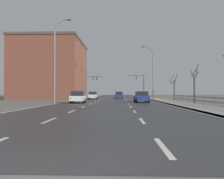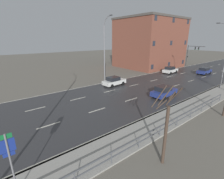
# 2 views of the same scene
# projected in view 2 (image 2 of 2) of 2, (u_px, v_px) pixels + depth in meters

# --- Properties ---
(ground_plane) EXTENTS (160.00, 160.00, 0.12)m
(ground_plane) POSITION_uv_depth(u_px,v_px,m) (199.00, 74.00, 37.69)
(ground_plane) COLOR #666056
(road_asphalt_strip) EXTENTS (14.00, 120.00, 0.03)m
(road_asphalt_strip) POSITION_uv_depth(u_px,v_px,m) (219.00, 68.00, 44.76)
(road_asphalt_strip) COLOR #303033
(road_asphalt_strip) RESTS_ON ground
(guardrail) EXTENTS (0.07, 25.41, 1.00)m
(guardrail) POSITION_uv_depth(u_px,v_px,m) (160.00, 129.00, 13.20)
(guardrail) COLOR #515459
(guardrail) RESTS_ON ground
(street_lamp_left_bank) EXTENTS (2.35, 0.24, 11.42)m
(street_lamp_left_bank) POSITION_uv_depth(u_px,v_px,m) (105.00, 51.00, 28.82)
(street_lamp_left_bank) COLOR slate
(street_lamp_left_bank) RESTS_ON ground
(highway_sign) EXTENTS (0.09, 0.68, 3.59)m
(highway_sign) POSITION_uv_depth(u_px,v_px,m) (10.00, 157.00, 7.79)
(highway_sign) COLOR slate
(highway_sign) RESTS_ON ground
(traffic_signal_left) EXTENTS (4.74, 0.36, 5.92)m
(traffic_signal_left) POSITION_uv_depth(u_px,v_px,m) (191.00, 52.00, 46.70)
(traffic_signal_left) COLOR #38383A
(traffic_signal_left) RESTS_ON ground
(car_far_right) EXTENTS (2.03, 4.20, 1.57)m
(car_far_right) POSITION_uv_depth(u_px,v_px,m) (114.00, 81.00, 27.65)
(car_far_right) COLOR silver
(car_far_right) RESTS_ON ground
(car_near_left) EXTENTS (1.98, 4.17, 1.57)m
(car_near_left) POSITION_uv_depth(u_px,v_px,m) (164.00, 91.00, 22.31)
(car_near_left) COLOR navy
(car_near_left) RESTS_ON ground
(car_near_right) EXTENTS (1.89, 4.13, 1.57)m
(car_near_right) POSITION_uv_depth(u_px,v_px,m) (204.00, 71.00, 36.56)
(car_near_right) COLOR navy
(car_near_right) RESTS_ON ground
(car_far_left) EXTENTS (2.01, 4.19, 1.57)m
(car_far_left) POSITION_uv_depth(u_px,v_px,m) (170.00, 70.00, 37.60)
(car_far_left) COLOR silver
(car_far_left) RESTS_ON ground
(brick_building) EXTENTS (14.00, 16.47, 13.12)m
(brick_building) POSITION_uv_depth(u_px,v_px,m) (149.00, 43.00, 45.65)
(brick_building) COLOR brown
(brick_building) RESTS_ON ground
(bare_tree_near) EXTENTS (1.23, 1.55, 5.17)m
(bare_tree_near) POSITION_uv_depth(u_px,v_px,m) (166.00, 129.00, 9.94)
(bare_tree_near) COLOR #423328
(bare_tree_near) RESTS_ON ground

